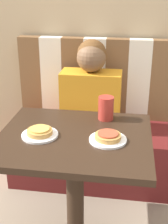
# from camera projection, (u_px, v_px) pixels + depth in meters

# --- Properties ---
(wall_back) EXTENTS (7.00, 0.05, 2.60)m
(wall_back) POSITION_uv_depth(u_px,v_px,m) (97.00, 4.00, 2.32)
(wall_back) COLOR tan
(wall_back) RESTS_ON ground_plane
(booth_seat) EXTENTS (1.19, 0.54, 0.44)m
(booth_seat) POSITION_uv_depth(u_px,v_px,m) (90.00, 152.00, 2.45)
(booth_seat) COLOR #5B1919
(booth_seat) RESTS_ON ground_plane
(booth_backrest) EXTENTS (1.19, 0.09, 0.63)m
(booth_backrest) POSITION_uv_depth(u_px,v_px,m) (95.00, 79.00, 2.44)
(booth_backrest) COLOR brown
(booth_backrest) RESTS_ON booth_seat
(dining_table) EXTENTS (0.80, 0.69, 0.71)m
(dining_table) POSITION_uv_depth(u_px,v_px,m) (75.00, 154.00, 1.68)
(dining_table) COLOR black
(dining_table) RESTS_ON ground_plane
(person) EXTENTS (0.43, 0.23, 0.65)m
(person) POSITION_uv_depth(u_px,v_px,m) (91.00, 87.00, 2.24)
(person) COLOR orange
(person) RESTS_ON booth_seat
(plate_left) EXTENTS (0.19, 0.19, 0.01)m
(plate_left) POSITION_uv_depth(u_px,v_px,m) (40.00, 135.00, 1.63)
(plate_left) COLOR white
(plate_left) RESTS_ON dining_table
(plate_right) EXTENTS (0.19, 0.19, 0.01)m
(plate_right) POSITION_uv_depth(u_px,v_px,m) (108.00, 140.00, 1.58)
(plate_right) COLOR white
(plate_right) RESTS_ON dining_table
(pizza_left) EXTENTS (0.13, 0.13, 0.03)m
(pizza_left) POSITION_uv_depth(u_px,v_px,m) (40.00, 131.00, 1.62)
(pizza_left) COLOR #C68E47
(pizza_left) RESTS_ON plate_left
(pizza_right) EXTENTS (0.13, 0.13, 0.03)m
(pizza_right) POSITION_uv_depth(u_px,v_px,m) (108.00, 136.00, 1.57)
(pizza_right) COLOR #C68E47
(pizza_right) RESTS_ON plate_right
(drinking_cup) EXTENTS (0.09, 0.09, 0.14)m
(drinking_cup) POSITION_uv_depth(u_px,v_px,m) (106.00, 108.00, 1.81)
(drinking_cup) COLOR #B23328
(drinking_cup) RESTS_ON dining_table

